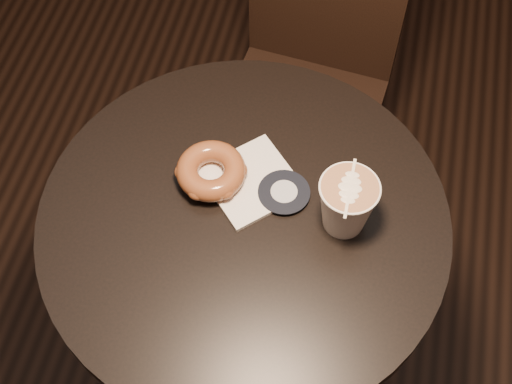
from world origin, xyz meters
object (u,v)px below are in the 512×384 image
cafe_table (245,268)px  chair (313,59)px  latte_cup (346,205)px  pastry_bag (251,181)px  doughnut (211,171)px

cafe_table → chair: size_ratio=0.81×
cafe_table → latte_cup: 0.30m
cafe_table → pastry_bag: (-0.00, 0.07, 0.20)m
chair → latte_cup: chair is taller
cafe_table → pastry_bag: bearing=91.2°
cafe_table → latte_cup: bearing=8.7°
pastry_bag → latte_cup: latte_cup is taller
chair → doughnut: size_ratio=7.69×
cafe_table → doughnut: doughnut is taller
chair → latte_cup: (0.13, -0.56, 0.29)m
doughnut → chair: bearing=78.9°
chair → pastry_bag: (-0.03, -0.52, 0.24)m
latte_cup → pastry_bag: bearing=165.5°
pastry_bag → doughnut: 0.07m
chair → doughnut: (-0.10, -0.53, 0.26)m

